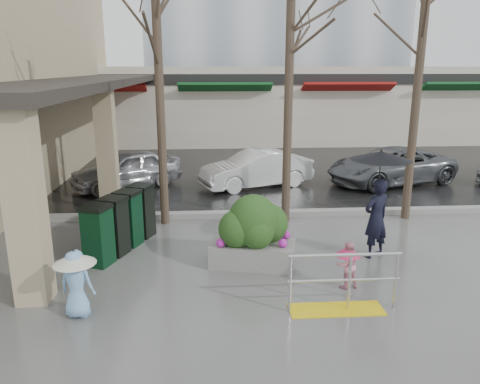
{
  "coord_description": "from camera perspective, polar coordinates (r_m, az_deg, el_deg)",
  "views": [
    {
      "loc": [
        -0.8,
        -8.22,
        4.0
      ],
      "look_at": [
        -0.14,
        1.79,
        1.3
      ],
      "focal_mm": 35.0,
      "sensor_mm": 36.0,
      "label": 1
    }
  ],
  "objects": [
    {
      "name": "ground",
      "position": [
        9.18,
        1.64,
        -10.78
      ],
      "size": [
        120.0,
        120.0,
        0.0
      ],
      "primitive_type": "plane",
      "color": "#51514F",
      "rests_on": "ground"
    },
    {
      "name": "street_asphalt",
      "position": [
        30.5,
        -2.27,
        7.51
      ],
      "size": [
        120.0,
        36.0,
        0.01
      ],
      "primitive_type": "cube",
      "color": "black",
      "rests_on": "ground"
    },
    {
      "name": "curb",
      "position": [
        12.86,
        -0.03,
        -2.71
      ],
      "size": [
        120.0,
        0.3,
        0.15
      ],
      "primitive_type": "cube",
      "color": "gray",
      "rests_on": "ground"
    },
    {
      "name": "canopy_slab",
      "position": [
        16.71,
        -18.11,
        13.05
      ],
      "size": [
        2.8,
        18.0,
        0.25
      ],
      "primitive_type": "cube",
      "color": "#2D2823",
      "rests_on": "pillar_front"
    },
    {
      "name": "pillar_front",
      "position": [
        8.62,
        -24.7,
        -1.48
      ],
      "size": [
        0.55,
        0.55,
        3.5
      ],
      "primitive_type": "cube",
      "color": "tan",
      "rests_on": "ground"
    },
    {
      "name": "pillar_back",
      "position": [
        14.73,
        -15.96,
        5.69
      ],
      "size": [
        0.55,
        0.55,
        3.5
      ],
      "primitive_type": "cube",
      "color": "tan",
      "rests_on": "ground"
    },
    {
      "name": "storefront_row",
      "position": [
        26.41,
        2.36,
        10.73
      ],
      "size": [
        34.0,
        6.74,
        4.0
      ],
      "color": "beige",
      "rests_on": "ground"
    },
    {
      "name": "handrail",
      "position": [
        8.19,
        12.19,
        -11.55
      ],
      "size": [
        1.9,
        0.5,
        1.03
      ],
      "color": "yellow",
      "rests_on": "ground"
    },
    {
      "name": "tree_west",
      "position": [
        11.93,
        -10.15,
        20.06
      ],
      "size": [
        3.2,
        3.2,
        6.8
      ],
      "color": "#382B21",
      "rests_on": "ground"
    },
    {
      "name": "tree_midwest",
      "position": [
        12.05,
        6.2,
        20.85
      ],
      "size": [
        3.2,
        3.2,
        7.0
      ],
      "color": "#382B21",
      "rests_on": "ground"
    },
    {
      "name": "tree_mideast",
      "position": [
        12.99,
        21.4,
        17.88
      ],
      "size": [
        3.2,
        3.2,
        6.5
      ],
      "color": "#382B21",
      "rests_on": "ground"
    },
    {
      "name": "woman",
      "position": [
        10.25,
        16.46,
        -0.31
      ],
      "size": [
        1.26,
        1.26,
        2.36
      ],
      "rotation": [
        0.0,
        0.0,
        3.61
      ],
      "color": "black",
      "rests_on": "ground"
    },
    {
      "name": "child_pink",
      "position": [
        8.95,
        12.94,
        -8.28
      ],
      "size": [
        0.49,
        0.46,
        0.9
      ],
      "rotation": [
        0.0,
        0.0,
        3.31
      ],
      "color": "pink",
      "rests_on": "ground"
    },
    {
      "name": "child_blue",
      "position": [
        8.15,
        -19.36,
        -9.76
      ],
      "size": [
        0.69,
        0.69,
        1.15
      ],
      "rotation": [
        0.0,
        0.0,
        2.94
      ],
      "color": "#80B3E4",
      "rests_on": "ground"
    },
    {
      "name": "planter",
      "position": [
        9.63,
        1.66,
        -4.85
      ],
      "size": [
        1.87,
        1.21,
        1.51
      ],
      "rotation": [
        0.0,
        0.0,
        -0.21
      ],
      "color": "gray",
      "rests_on": "ground"
    },
    {
      "name": "news_boxes",
      "position": [
        10.78,
        -14.26,
        -3.56
      ],
      "size": [
        1.34,
        2.33,
        1.29
      ],
      "rotation": [
        0.0,
        0.0,
        -0.38
      ],
      "color": "#0C351B",
      "rests_on": "ground"
    },
    {
      "name": "car_a",
      "position": [
        16.32,
        -13.67,
        2.71
      ],
      "size": [
        3.93,
        3.21,
        1.26
      ],
      "primitive_type": "imported",
      "rotation": [
        0.0,
        0.0,
        -1.02
      ],
      "color": "#B5B5BA",
      "rests_on": "ground"
    },
    {
      "name": "car_b",
      "position": [
        15.94,
        1.99,
        2.84
      ],
      "size": [
        4.05,
        2.6,
        1.26
      ],
      "primitive_type": "imported",
      "rotation": [
        0.0,
        0.0,
        -1.21
      ],
      "color": "white",
      "rests_on": "ground"
    },
    {
      "name": "car_c",
      "position": [
        17.24,
        17.88,
        3.05
      ],
      "size": [
        4.95,
        3.37,
        1.26
      ],
      "primitive_type": "imported",
      "rotation": [
        0.0,
        0.0,
        -1.26
      ],
      "color": "#575B5F",
      "rests_on": "ground"
    }
  ]
}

